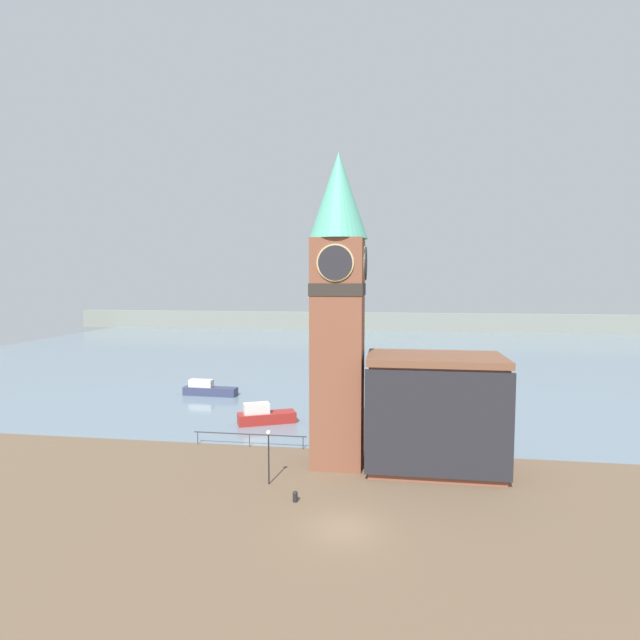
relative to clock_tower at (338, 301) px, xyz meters
The scene contains 10 objects.
ground_plane 15.98m from the clock_tower, 82.04° to the right, with size 160.00×160.00×0.00m, color brown.
water 64.26m from the clock_tower, 88.73° to the left, with size 160.00×120.00×0.00m.
far_shoreline 103.52m from the clock_tower, 89.22° to the left, with size 180.00×3.00×5.00m.
pier_railing 14.13m from the clock_tower, 160.29° to the left, with size 9.76×0.08×1.09m.
clock_tower is the anchor object (origin of this frame).
pier_building 10.83m from the clock_tower, ahead, with size 9.96×6.03×8.52m.
boat_near 17.26m from the clock_tower, 130.59° to the left, with size 5.85×3.97×2.05m.
boat_far 29.63m from the clock_tower, 131.63° to the left, with size 6.66×1.87×1.90m.
mooring_bollard_near 14.05m from the clock_tower, 105.56° to the right, with size 0.33×0.33×0.70m.
lamp_post 11.57m from the clock_tower, 133.16° to the right, with size 0.32×0.32×3.78m.
Camera 1 is at (2.60, -26.99, 13.97)m, focal length 28.00 mm.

